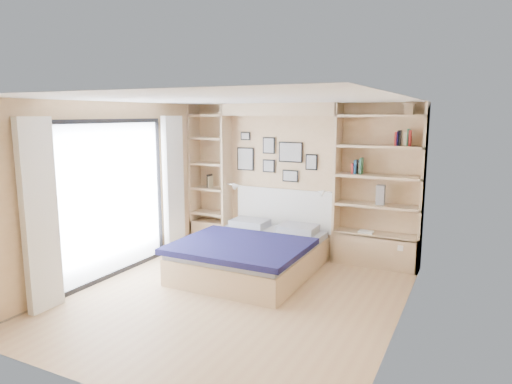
% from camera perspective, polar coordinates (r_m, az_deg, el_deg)
% --- Properties ---
extents(ground, '(4.50, 4.50, 0.00)m').
position_cam_1_polar(ground, '(6.02, -2.68, -13.04)').
color(ground, tan).
rests_on(ground, ground).
extents(room_shell, '(4.50, 4.50, 4.50)m').
position_cam_1_polar(room_shell, '(7.19, 0.44, -0.30)').
color(room_shell, tan).
rests_on(room_shell, ground).
extents(bed, '(1.82, 2.39, 1.07)m').
position_cam_1_polar(bed, '(6.84, -0.44, -7.67)').
color(bed, tan).
rests_on(bed, ground).
extents(photo_gallery, '(1.48, 0.02, 0.82)m').
position_cam_1_polar(photo_gallery, '(7.77, 2.27, 4.37)').
color(photo_gallery, black).
rests_on(photo_gallery, ground).
extents(reading_lamps, '(1.92, 0.12, 0.15)m').
position_cam_1_polar(reading_lamps, '(7.58, 2.61, 0.39)').
color(reading_lamps, silver).
rests_on(reading_lamps, ground).
extents(shelf_decor, '(3.50, 0.23, 2.03)m').
position_cam_1_polar(shelf_decor, '(7.10, 14.00, 4.46)').
color(shelf_decor, '#A51E1E').
rests_on(shelf_decor, ground).
extents(deck, '(3.20, 4.00, 0.05)m').
position_cam_1_polar(deck, '(8.28, -25.23, -7.55)').
color(deck, '#6C6050').
rests_on(deck, ground).
extents(deck_chair, '(0.55, 0.80, 0.74)m').
position_cam_1_polar(deck_chair, '(8.54, -17.88, -4.14)').
color(deck_chair, tan).
rests_on(deck_chair, ground).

